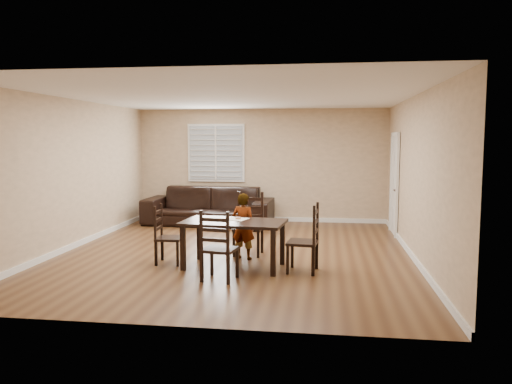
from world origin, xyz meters
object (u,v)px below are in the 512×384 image
at_px(dining_table, 234,227).
at_px(chair_left, 163,237).
at_px(chair_right, 311,241).
at_px(donut, 238,218).
at_px(child, 243,226).
at_px(chair_far, 216,250).
at_px(sofa, 209,206).
at_px(chair_near, 250,226).

height_order(dining_table, chair_left, chair_left).
height_order(chair_right, donut, chair_right).
distance_m(chair_left, child, 1.32).
relative_size(dining_table, donut, 17.77).
distance_m(chair_far, child, 1.40).
bearing_deg(donut, sofa, 110.22).
distance_m(chair_right, donut, 1.22).
distance_m(chair_near, sofa, 3.13).
bearing_deg(chair_near, chair_far, -93.47).
bearing_deg(child, chair_left, 35.58).
relative_size(dining_table, chair_right, 1.58).
relative_size(chair_near, sofa, 0.36).
relative_size(chair_right, child, 0.94).
distance_m(donut, sofa, 3.88).
bearing_deg(sofa, child, -65.04).
bearing_deg(chair_far, donut, -87.84).
xyz_separation_m(child, donut, (-0.02, -0.39, 0.20)).
distance_m(chair_near, chair_far, 1.83).
bearing_deg(chair_right, chair_left, -89.50).
height_order(chair_left, chair_right, chair_right).
xyz_separation_m(dining_table, donut, (0.04, 0.17, 0.11)).
bearing_deg(dining_table, chair_left, -179.11).
relative_size(dining_table, chair_far, 1.62).
height_order(dining_table, chair_right, chair_right).
bearing_deg(chair_right, dining_table, -89.94).
distance_m(dining_table, chair_right, 1.20).
bearing_deg(child, chair_far, 99.04).
bearing_deg(chair_far, dining_table, -86.83).
height_order(chair_left, child, child).
distance_m(dining_table, sofa, 4.02).
height_order(chair_left, donut, chair_left).
bearing_deg(chair_near, chair_right, -43.35).
relative_size(child, sofa, 0.37).
xyz_separation_m(chair_far, child, (0.15, 1.38, 0.09)).
distance_m(chair_far, chair_left, 1.43).
bearing_deg(sofa, chair_right, -55.42).
distance_m(dining_table, child, 0.57).
bearing_deg(chair_near, dining_table, -93.02).
bearing_deg(child, dining_table, 99.36).
distance_m(chair_right, child, 1.32).
bearing_deg(chair_left, chair_right, -98.74).
distance_m(child, donut, 0.44).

